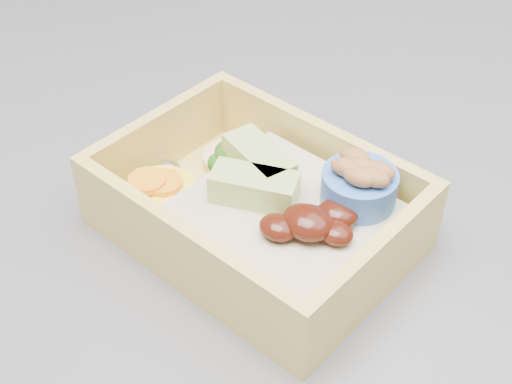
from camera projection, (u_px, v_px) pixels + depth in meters
The scene contains 1 object.
bento_box at pixel (266, 209), 0.43m from camera, with size 0.20×0.16×0.07m.
Camera 1 is at (0.14, -0.52, 1.24)m, focal length 50.00 mm.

